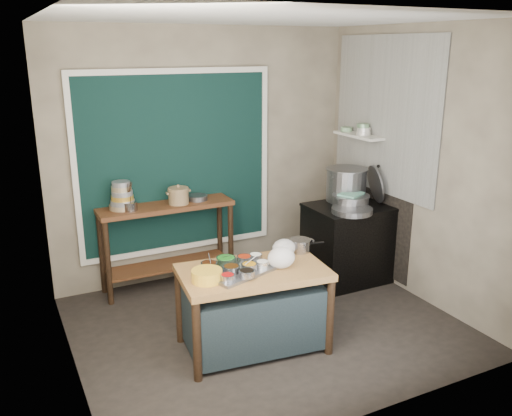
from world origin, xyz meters
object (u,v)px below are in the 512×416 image
back_counter (168,246)px  saucepan (300,245)px  utensil_cup (130,206)px  stock_pot (346,185)px  yellow_basin (207,276)px  ceramic_crock (179,197)px  steamer (351,201)px  stove_block (349,244)px  condiment_tray (237,271)px  prep_table (253,309)px

back_counter → saucepan: (0.84, -1.39, 0.33)m
back_counter → utensil_cup: bearing=-173.0°
stock_pot → yellow_basin: bearing=-152.9°
ceramic_crock → steamer: ceramic_crock is taller
utensil_cup → steamer: bearing=-17.7°
yellow_basin → ceramic_crock: size_ratio=1.08×
stove_block → utensil_cup: size_ratio=5.96×
stove_block → condiment_tray: 2.00m
yellow_basin → saucepan: size_ratio=1.20×
stove_block → steamer: (-0.04, -0.04, 0.52)m
prep_table → yellow_basin: size_ratio=4.96×
stove_block → ceramic_crock: (-1.77, 0.69, 0.60)m
saucepan → condiment_tray: bearing=-153.5°
steamer → utensil_cup: bearing=162.3°
prep_table → back_counter: back_counter is taller
saucepan → ceramic_crock: ceramic_crock is taller
stock_pot → back_counter: bearing=164.7°
prep_table → steamer: 1.88m
stove_block → yellow_basin: 2.29m
back_counter → ceramic_crock: ceramic_crock is taller
stove_block → utensil_cup: utensil_cup is taller
ceramic_crock → stock_pot: stock_pot is taller
stove_block → stock_pot: 0.68m
stock_pot → saucepan: bearing=-142.7°
condiment_tray → yellow_basin: size_ratio=2.22×
ceramic_crock → steamer: size_ratio=0.55×
prep_table → utensil_cup: utensil_cup is taller
back_counter → saucepan: bearing=-58.8°
stove_block → condiment_tray: bearing=-154.6°
prep_table → condiment_tray: (-0.15, 0.00, 0.39)m
saucepan → utensil_cup: 1.83m
ceramic_crock → saucepan: bearing=-62.3°
utensil_cup → ceramic_crock: (0.53, 0.01, 0.03)m
prep_table → saucepan: saucepan is taller
saucepan → stove_block: bearing=43.9°
utensil_cup → ceramic_crock: ceramic_crock is taller
saucepan → stock_pot: (1.12, 0.85, 0.26)m
prep_table → back_counter: bearing=106.1°
saucepan → utensil_cup: utensil_cup is taller
prep_table → ceramic_crock: 1.68m
back_counter → steamer: (1.86, -0.77, 0.47)m
condiment_tray → steamer: 1.93m
back_counter → stock_pot: 2.12m
prep_table → yellow_basin: 0.61m
utensil_cup → yellow_basin: bearing=-82.1°
yellow_basin → stock_pot: size_ratio=0.52×
stove_block → steamer: steamer is taller
yellow_basin → utensil_cup: (-0.22, 1.58, 0.20)m
prep_table → back_counter: (-0.27, 1.58, 0.10)m
ceramic_crock → steamer: (1.73, -0.73, -0.08)m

